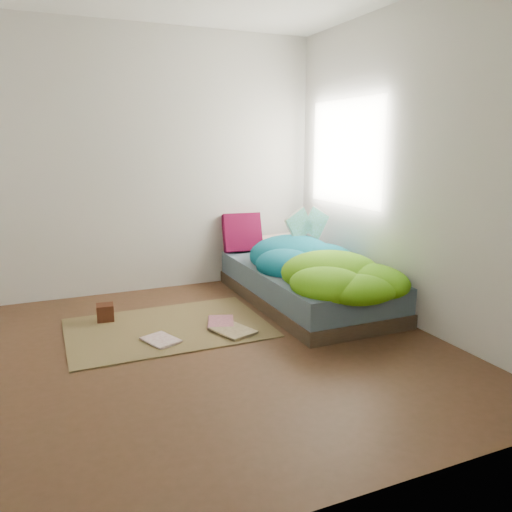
{
  "coord_description": "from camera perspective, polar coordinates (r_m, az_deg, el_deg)",
  "views": [
    {
      "loc": [
        -1.02,
        -3.29,
        1.5
      ],
      "look_at": [
        0.73,
        0.75,
        0.49
      ],
      "focal_mm": 35.0,
      "sensor_mm": 36.0,
      "label": 1
    }
  ],
  "objects": [
    {
      "name": "duvet",
      "position": [
        4.51,
        7.03,
        0.13
      ],
      "size": [
        0.96,
        1.84,
        0.34
      ],
      "primitive_type": null,
      "color": "#075978",
      "rests_on": "bed"
    },
    {
      "name": "pillow_magenta",
      "position": [
        5.39,
        -1.6,
        2.68
      ],
      "size": [
        0.42,
        0.17,
        0.41
      ],
      "primitive_type": "cube",
      "rotation": [
        0.0,
        0.0,
        -0.11
      ],
      "color": "#51051B",
      "rests_on": "bed"
    },
    {
      "name": "rug",
      "position": [
        4.21,
        -10.01,
        -8.07
      ],
      "size": [
        1.6,
        1.1,
        0.01
      ],
      "primitive_type": "cube",
      "color": "brown",
      "rests_on": "ground"
    },
    {
      "name": "floor_book_a",
      "position": [
        3.88,
        -12.1,
        -9.8
      ],
      "size": [
        0.29,
        0.34,
        0.02
      ],
      "primitive_type": "imported",
      "rotation": [
        0.0,
        0.0,
        0.38
      ],
      "color": "white",
      "rests_on": "rug"
    },
    {
      "name": "open_book",
      "position": [
        4.97,
        6.0,
        4.82
      ],
      "size": [
        0.43,
        0.14,
        0.25
      ],
      "primitive_type": null,
      "rotation": [
        0.0,
        0.0,
        0.11
      ],
      "color": "#287B30",
      "rests_on": "duvet"
    },
    {
      "name": "wooden_box",
      "position": [
        4.47,
        -16.85,
        -6.18
      ],
      "size": [
        0.15,
        0.15,
        0.14
      ],
      "primitive_type": "cube",
      "rotation": [
        0.0,
        0.0,
        -0.1
      ],
      "color": "#35140C",
      "rests_on": "rug"
    },
    {
      "name": "room_walls",
      "position": [
        3.46,
        -6.2,
        14.91
      ],
      "size": [
        3.54,
        3.54,
        2.62
      ],
      "color": "silver",
      "rests_on": "ground"
    },
    {
      "name": "floor_book_c",
      "position": [
        3.97,
        -4.02,
        -8.96
      ],
      "size": [
        0.34,
        0.4,
        0.03
      ],
      "primitive_type": "imported",
      "rotation": [
        0.0,
        0.0,
        0.33
      ],
      "color": "tan",
      "rests_on": "rug"
    },
    {
      "name": "ground",
      "position": [
        3.76,
        -5.75,
        -10.69
      ],
      "size": [
        3.5,
        3.5,
        0.0
      ],
      "primitive_type": "cube",
      "color": "#492F1C",
      "rests_on": "ground"
    },
    {
      "name": "floor_book_b",
      "position": [
        4.23,
        -5.5,
        -7.56
      ],
      "size": [
        0.29,
        0.34,
        0.03
      ],
      "primitive_type": "imported",
      "rotation": [
        0.0,
        0.0,
        -0.34
      ],
      "color": "#D17890",
      "rests_on": "rug"
    },
    {
      "name": "bed",
      "position": [
        4.78,
        5.59,
        -3.33
      ],
      "size": [
        1.0,
        2.0,
        0.34
      ],
      "color": "#3B2B20",
      "rests_on": "ground"
    },
    {
      "name": "pillow_floral",
      "position": [
        5.52,
        3.47,
        1.38
      ],
      "size": [
        0.59,
        0.41,
        0.12
      ],
      "primitive_type": "cube",
      "rotation": [
        0.0,
        0.0,
        0.13
      ],
      "color": "silver",
      "rests_on": "bed"
    }
  ]
}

